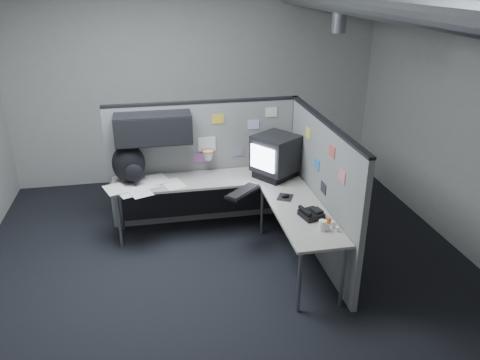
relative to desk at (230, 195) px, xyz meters
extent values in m
cube|color=black|center=(-0.15, -0.70, -0.62)|extent=(5.60, 5.60, 0.01)
cube|color=#9E9E99|center=(-0.15, 2.10, 0.99)|extent=(5.60, 0.01, 3.20)
cube|color=#9E9E99|center=(-0.15, -3.51, 0.99)|extent=(5.60, 0.01, 3.20)
cylinder|color=slate|center=(1.25, 0.10, 1.99)|extent=(0.16, 0.16, 0.30)
cube|color=slate|center=(-0.23, 0.60, 0.19)|extent=(2.43, 0.06, 1.60)
cube|color=black|center=(-0.23, 0.60, 1.00)|extent=(2.43, 0.07, 0.03)
cube|color=black|center=(0.95, 0.60, 0.19)|extent=(0.07, 0.07, 1.60)
cube|color=black|center=(-0.85, 0.40, 0.76)|extent=(0.90, 0.35, 0.35)
cube|color=black|center=(-0.85, 0.22, 0.76)|extent=(0.90, 0.02, 0.33)
cube|color=silver|center=(-0.20, 0.56, 0.47)|extent=(0.22, 0.02, 0.18)
torus|color=#D85914|center=(-0.20, 0.47, 0.41)|extent=(0.16, 0.16, 0.01)
cone|color=white|center=(-0.20, 0.47, 0.35)|extent=(0.14, 0.14, 0.11)
cube|color=#4CB266|center=(-1.10, 0.56, 0.41)|extent=(0.15, 0.01, 0.12)
cube|color=gold|center=(-0.05, 0.56, 0.79)|extent=(0.15, 0.01, 0.12)
cube|color=gray|center=(0.20, 0.56, 0.34)|extent=(0.15, 0.01, 0.12)
cube|color=silver|center=(0.40, 0.56, 0.69)|extent=(0.15, 0.01, 0.12)
cube|color=silver|center=(0.63, 0.56, 0.84)|extent=(0.15, 0.01, 0.12)
cube|color=#B266B2|center=(-0.30, 0.56, 0.29)|extent=(0.15, 0.01, 0.12)
cube|color=slate|center=(0.95, -0.49, 0.19)|extent=(0.06, 2.23, 1.60)
cube|color=black|center=(0.95, -0.49, 1.00)|extent=(0.07, 2.23, 0.03)
cube|color=#E5D84C|center=(0.92, -0.05, 0.74)|extent=(0.01, 0.15, 0.12)
cube|color=#337FCC|center=(0.92, -0.40, 0.49)|extent=(0.01, 0.15, 0.12)
cube|color=#CC4C4C|center=(0.92, -0.80, 0.79)|extent=(0.01, 0.15, 0.12)
cube|color=orange|center=(0.92, 0.20, 0.34)|extent=(0.01, 0.15, 0.12)
cube|color=#D87F7F|center=(0.92, -1.10, 0.64)|extent=(0.01, 0.15, 0.12)
cube|color=#26262D|center=(0.92, -0.65, 0.31)|extent=(0.01, 0.15, 0.12)
cube|color=#9D988E|center=(-0.25, 0.28, 0.10)|extent=(2.30, 0.56, 0.03)
cube|color=#9D988E|center=(0.63, -0.78, 0.10)|extent=(0.56, 1.55, 0.03)
cube|color=black|center=(-0.25, 0.50, -0.21)|extent=(2.18, 0.02, 0.55)
cylinder|color=gray|center=(-1.33, 0.06, -0.26)|extent=(0.04, 0.04, 0.70)
cylinder|color=gray|center=(-1.33, 0.50, -0.26)|extent=(0.04, 0.04, 0.70)
cylinder|color=gray|center=(0.41, 0.06, -0.26)|extent=(0.04, 0.04, 0.70)
cylinder|color=gray|center=(0.41, -1.48, -0.26)|extent=(0.04, 0.04, 0.70)
cylinder|color=gray|center=(0.85, -1.48, -0.26)|extent=(0.04, 0.04, 0.70)
cube|color=black|center=(0.60, 0.18, 0.16)|extent=(0.59, 0.57, 0.09)
cube|color=black|center=(0.60, 0.18, 0.43)|extent=(0.65, 0.65, 0.44)
cube|color=silver|center=(0.40, 0.04, 0.43)|extent=(0.22, 0.31, 0.29)
cube|color=black|center=(0.11, -0.23, 0.13)|extent=(0.47, 0.46, 0.03)
cube|color=black|center=(0.11, -0.23, 0.15)|extent=(0.43, 0.42, 0.01)
cube|color=black|center=(0.56, -0.42, 0.12)|extent=(0.24, 0.25, 0.01)
ellipsoid|color=black|center=(0.56, -0.42, 0.14)|extent=(0.11, 0.09, 0.04)
cube|color=black|center=(0.70, -0.93, 0.15)|extent=(0.25, 0.27, 0.06)
cylinder|color=black|center=(0.63, -0.93, 0.20)|extent=(0.09, 0.21, 0.04)
cube|color=black|center=(0.76, -0.92, 0.19)|extent=(0.12, 0.14, 0.02)
cylinder|color=silver|center=(0.84, -1.18, 0.15)|extent=(0.05, 0.05, 0.07)
cylinder|color=silver|center=(0.76, -1.22, 0.15)|extent=(0.05, 0.05, 0.06)
cylinder|color=silver|center=(0.85, -1.26, 0.14)|extent=(0.04, 0.04, 0.05)
cylinder|color=#D85914|center=(0.82, -1.13, 0.16)|extent=(0.05, 0.05, 0.08)
cylinder|color=white|center=(0.71, -1.21, 0.17)|extent=(0.08, 0.08, 0.11)
cube|color=white|center=(-0.66, 0.19, 0.12)|extent=(0.33, 0.38, 0.00)
cube|color=white|center=(-0.97, 0.25, 0.12)|extent=(0.33, 0.38, 0.00)
cube|color=white|center=(-1.19, 0.05, 0.13)|extent=(0.33, 0.38, 0.00)
cube|color=white|center=(-0.84, 0.35, 0.13)|extent=(0.33, 0.38, 0.00)
cube|color=white|center=(-1.06, 0.00, 0.13)|extent=(0.33, 0.38, 0.00)
cube|color=white|center=(-1.34, 0.13, 0.13)|extent=(0.33, 0.38, 0.00)
ellipsoid|color=black|center=(-1.17, 0.36, 0.36)|extent=(0.40, 0.29, 0.48)
ellipsoid|color=black|center=(-1.11, 0.20, 0.29)|extent=(0.22, 0.12, 0.22)
camera|label=1|loc=(-0.84, -5.00, 2.43)|focal=35.00mm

